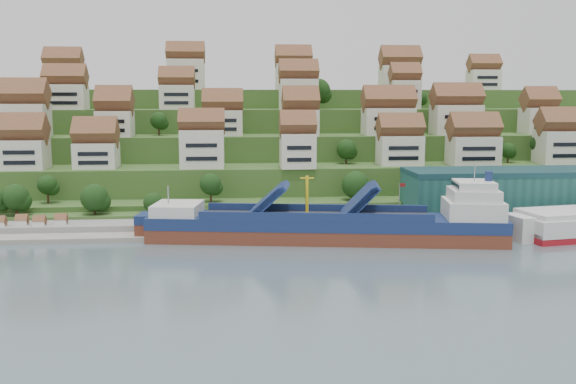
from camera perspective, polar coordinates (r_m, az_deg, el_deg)
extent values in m
plane|color=slate|center=(129.04, 3.17, -4.39)|extent=(300.00, 300.00, 0.00)
cube|color=gray|center=(147.24, 10.07, -2.47)|extent=(180.00, 14.00, 2.20)
cube|color=gray|center=(144.93, -20.94, -3.32)|extent=(45.00, 20.00, 1.00)
cube|color=#2D4C1E|center=(212.96, -0.14, 1.24)|extent=(260.00, 128.00, 4.00)
cube|color=#2D4C1E|center=(217.51, -0.25, 2.32)|extent=(260.00, 118.00, 11.00)
cube|color=#2D4C1E|center=(225.11, -0.42, 3.42)|extent=(260.00, 102.00, 18.00)
cube|color=#2D4C1E|center=(232.79, -0.58, 4.45)|extent=(260.00, 86.00, 25.00)
cube|color=#2D4C1E|center=(241.56, -0.75, 5.31)|extent=(260.00, 68.00, 31.00)
cube|color=silver|center=(170.87, -22.37, 3.10)|extent=(10.61, 8.66, 7.27)
cube|color=silver|center=(167.79, -16.65, 3.13)|extent=(10.30, 8.57, 6.31)
cube|color=silver|center=(162.19, -7.65, 3.81)|extent=(10.90, 7.03, 9.56)
cube|color=silver|center=(160.94, 0.86, 3.69)|extent=(8.57, 7.62, 8.62)
cube|color=silver|center=(170.43, 9.90, 3.66)|extent=(11.18, 7.73, 7.67)
cube|color=silver|center=(174.23, 16.11, 3.54)|extent=(12.36, 8.26, 7.54)
cube|color=silver|center=(186.73, 23.11, 3.68)|extent=(12.43, 8.31, 8.72)
cube|color=silver|center=(185.52, -22.69, 5.87)|extent=(14.18, 8.90, 8.87)
cube|color=silver|center=(180.46, -15.12, 5.87)|extent=(9.30, 8.98, 6.94)
cube|color=silver|center=(180.49, -5.81, 6.13)|extent=(10.77, 7.90, 7.03)
cube|color=silver|center=(178.15, 1.11, 6.16)|extent=(9.55, 8.56, 7.18)
cube|color=silver|center=(184.57, 8.89, 6.21)|extent=(14.02, 8.36, 7.59)
cube|color=silver|center=(189.54, 14.70, 6.22)|extent=(13.42, 8.18, 8.44)
cube|color=silver|center=(201.52, 21.39, 5.91)|extent=(9.26, 8.04, 7.60)
cube|color=silver|center=(199.23, -19.12, 7.97)|extent=(11.65, 7.86, 7.24)
cube|color=silver|center=(195.31, -9.82, 8.29)|extent=(10.05, 7.30, 7.15)
cube|color=silver|center=(194.14, 0.93, 8.68)|extent=(11.21, 7.79, 8.96)
cube|color=silver|center=(201.18, 10.30, 8.49)|extent=(8.71, 7.14, 8.66)
cube|color=silver|center=(219.29, -19.28, 9.54)|extent=(11.30, 8.03, 7.31)
cube|color=silver|center=(212.84, -9.05, 10.26)|extent=(11.73, 7.51, 9.68)
cube|color=silver|center=(215.03, 0.48, 10.19)|extent=(11.42, 8.15, 8.47)
cube|color=silver|center=(219.30, 9.90, 9.96)|extent=(12.62, 8.73, 7.92)
cube|color=silver|center=(232.22, 16.98, 9.49)|extent=(10.14, 7.05, 6.83)
ellipsoid|color=#1B3F15|center=(159.62, -20.60, 0.60)|extent=(4.59, 4.59, 4.59)
ellipsoid|color=#1B3F15|center=(154.94, 6.01, 0.63)|extent=(6.64, 6.64, 6.64)
ellipsoid|color=#1B3F15|center=(152.23, -6.89, 0.71)|extent=(5.13, 5.13, 5.13)
ellipsoid|color=#1B3F15|center=(184.17, 18.98, 3.52)|extent=(4.24, 4.24, 4.24)
ellipsoid|color=#1B3F15|center=(187.91, 21.54, 4.04)|extent=(5.63, 5.63, 5.63)
ellipsoid|color=#1B3F15|center=(171.47, 5.21, 3.80)|extent=(5.35, 5.35, 5.35)
ellipsoid|color=#1B3F15|center=(194.06, 13.15, 6.69)|extent=(4.86, 4.86, 4.86)
ellipsoid|color=#1B3F15|center=(187.50, -16.24, 6.04)|extent=(5.67, 5.67, 5.67)
ellipsoid|color=#1B3F15|center=(183.70, -11.42, 6.24)|extent=(4.75, 4.75, 4.75)
ellipsoid|color=#1B3F15|center=(199.58, 2.72, 8.99)|extent=(7.38, 7.38, 7.38)
ellipsoid|color=#1B3F15|center=(207.48, 9.97, 8.78)|extent=(5.14, 5.14, 5.14)
ellipsoid|color=#1B3F15|center=(207.15, 11.66, 8.18)|extent=(4.35, 4.35, 4.35)
ellipsoid|color=#1B3F15|center=(152.61, -23.04, -0.42)|extent=(5.73, 5.73, 5.73)
ellipsoid|color=#1B3F15|center=(148.32, -16.83, -0.49)|extent=(6.12, 6.12, 6.12)
ellipsoid|color=#1B3F15|center=(146.44, -11.89, -0.92)|extent=(4.47, 4.47, 4.47)
cube|color=#1F554E|center=(159.42, 21.11, 0.14)|extent=(60.00, 15.00, 10.00)
cylinder|color=gray|center=(141.09, 9.86, -0.83)|extent=(0.16, 0.16, 8.00)
cube|color=maroon|center=(140.72, 10.14, 0.62)|extent=(1.20, 0.05, 0.80)
cube|color=white|center=(145.17, -24.23, -2.84)|extent=(2.40, 2.20, 2.20)
cube|color=white|center=(145.31, -22.55, -2.73)|extent=(2.40, 2.20, 2.20)
cube|color=white|center=(142.74, -21.19, -2.85)|extent=(2.40, 2.20, 2.20)
cube|color=white|center=(143.10, -19.49, -2.73)|extent=(2.40, 2.20, 2.20)
cube|color=brown|center=(129.12, 3.30, -3.93)|extent=(71.58, 21.78, 4.54)
cube|color=navy|center=(128.54, 3.31, -2.66)|extent=(71.60, 21.89, 2.36)
cube|color=silver|center=(131.83, -9.81, -1.49)|extent=(10.57, 11.63, 2.36)
cube|color=#262628|center=(128.34, 2.51, -2.14)|extent=(46.24, 16.21, 0.27)
cube|color=navy|center=(128.43, -1.94, -0.73)|extent=(8.27, 10.95, 6.27)
cube|color=navy|center=(127.89, 6.17, -0.81)|extent=(7.94, 10.90, 6.63)
cylinder|color=yellow|center=(127.73, 1.70, -0.37)|extent=(0.73, 0.73, 8.16)
cube|color=silver|center=(131.01, 16.13, -1.48)|extent=(12.36, 11.91, 3.63)
cube|color=silver|center=(130.56, 16.18, -0.23)|extent=(10.40, 10.55, 2.27)
cube|color=silver|center=(130.30, 16.21, 0.60)|extent=(8.44, 9.20, 1.63)
cylinder|color=navy|center=(130.70, 17.41, 1.34)|extent=(1.66, 1.66, 2.00)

